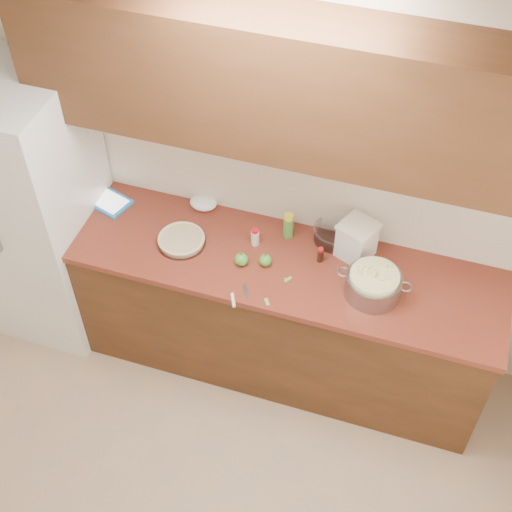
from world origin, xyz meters
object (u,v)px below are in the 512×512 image
(colander, at_px, (373,284))
(tablet, at_px, (110,202))
(flour_canister, at_px, (357,240))
(pie, at_px, (181,240))

(colander, distance_m, tablet, 1.64)
(flour_canister, distance_m, tablet, 1.48)
(flour_canister, bearing_deg, pie, -167.26)
(pie, xyz_separation_m, tablet, (-0.53, 0.17, -0.01))
(colander, bearing_deg, flour_canister, 121.03)
(pie, distance_m, tablet, 0.56)
(flour_canister, bearing_deg, colander, -58.97)
(pie, height_order, flour_canister, flour_canister)
(pie, distance_m, flour_canister, 0.98)
(colander, relative_size, flour_canister, 1.63)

